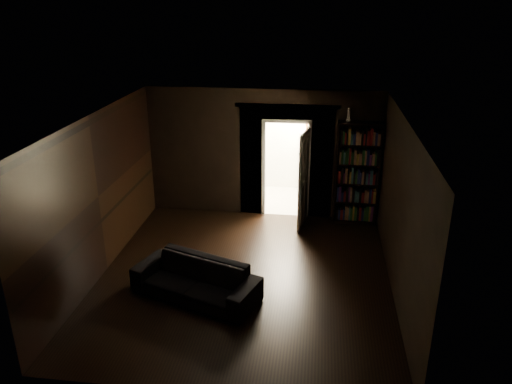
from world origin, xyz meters
The scene contains 9 objects.
ground centered at (0.00, 0.00, 0.00)m, with size 5.50×5.50×0.00m, color black.
room_walls centered at (-0.01, 1.07, 1.68)m, with size 5.02×5.61×2.84m.
kitchen_alcove centered at (0.50, 3.87, 1.21)m, with size 2.20×1.80×2.60m.
sofa centered at (-0.70, -0.64, 0.40)m, with size 2.07×0.90×0.80m, color black.
bookshelf centered at (2.00, 2.59, 1.10)m, with size 0.90×0.32×2.20m, color black.
refrigerator centered at (1.10, 4.03, 0.82)m, with size 0.74×0.68×1.65m, color white.
door centered at (0.90, 2.31, 1.02)m, with size 0.85×0.05×2.05m, color silver.
figurine centered at (1.75, 2.66, 2.34)m, with size 0.09×0.09×0.27m, color white.
bottles centered at (1.13, 3.95, 1.77)m, with size 0.61×0.08×0.25m, color black.
Camera 1 is at (1.16, -7.43, 4.61)m, focal length 35.00 mm.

